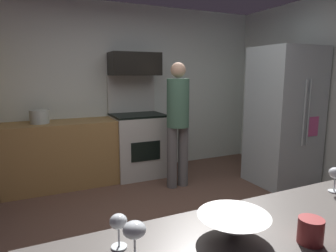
{
  "coord_description": "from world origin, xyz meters",
  "views": [
    {
      "loc": [
        -1.2,
        -2.25,
        1.54
      ],
      "look_at": [
        -0.0,
        0.3,
        1.05
      ],
      "focal_mm": 31.79,
      "sensor_mm": 36.0,
      "label": 1
    }
  ],
  "objects": [
    {
      "name": "mug_coffee",
      "position": [
        -0.25,
        -1.53,
        0.95
      ],
      "size": [
        0.1,
        0.1,
        0.1
      ],
      "primitive_type": "cylinder",
      "color": "maroon",
      "rests_on": "counter_island"
    },
    {
      "name": "mixing_bowl_small",
      "position": [
        -0.49,
        -1.36,
        0.95
      ],
      "size": [
        0.29,
        0.29,
        0.09
      ],
      "primitive_type": "cone",
      "rotation": [
        3.14,
        0.0,
        0.0
      ],
      "color": "silver",
      "rests_on": "counter_island"
    },
    {
      "name": "wine_glass_far",
      "position": [
        -0.9,
        -1.36,
        1.01
      ],
      "size": [
        0.08,
        0.08,
        0.15
      ],
      "color": "silver",
      "rests_on": "counter_island"
    },
    {
      "name": "microwave",
      "position": [
        0.27,
        2.06,
        1.69
      ],
      "size": [
        0.74,
        0.38,
        0.34
      ],
      "primitive_type": "cube",
      "color": "black",
      "rests_on": "oven_range"
    },
    {
      "name": "lower_cabinet_run",
      "position": [
        -0.9,
        1.98,
        0.45
      ],
      "size": [
        2.4,
        0.6,
        0.9
      ],
      "primitive_type": "cube",
      "color": "olive",
      "rests_on": "ground"
    },
    {
      "name": "refrigerator",
      "position": [
        2.03,
        0.81,
        0.95
      ],
      "size": [
        0.83,
        0.75,
        1.91
      ],
      "color": "#AFBDBF",
      "rests_on": "ground"
    },
    {
      "name": "stock_pot",
      "position": [
        -1.09,
        1.98,
        0.99
      ],
      "size": [
        0.25,
        0.25,
        0.18
      ],
      "primitive_type": "cylinder",
      "color": "#B2BFB7",
      "rests_on": "lower_cabinet_run"
    },
    {
      "name": "wall_back",
      "position": [
        0.0,
        2.34,
        1.3
      ],
      "size": [
        5.2,
        0.12,
        2.6
      ],
      "primitive_type": "cube",
      "color": "silver",
      "rests_on": "ground"
    },
    {
      "name": "wine_glass_extra",
      "position": [
        -0.93,
        -1.25,
        1.0
      ],
      "size": [
        0.07,
        0.07,
        0.13
      ],
      "color": "silver",
      "rests_on": "counter_island"
    },
    {
      "name": "wine_glass_mid",
      "position": [
        0.29,
        -1.23,
        1.0
      ],
      "size": [
        0.07,
        0.07,
        0.14
      ],
      "color": "silver",
      "rests_on": "counter_island"
    },
    {
      "name": "oven_range",
      "position": [
        0.27,
        1.97,
        0.52
      ],
      "size": [
        0.76,
        0.65,
        1.52
      ],
      "color": "beige",
      "rests_on": "ground"
    },
    {
      "name": "ground_plane",
      "position": [
        0.0,
        0.0,
        -0.01
      ],
      "size": [
        5.2,
        4.8,
        0.02
      ],
      "primitive_type": "cube",
      "color": "brown"
    },
    {
      "name": "person_cook",
      "position": [
        0.6,
        1.27,
        0.95
      ],
      "size": [
        0.31,
        0.3,
        1.7
      ],
      "color": "#5F5F5F",
      "rests_on": "ground"
    }
  ]
}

